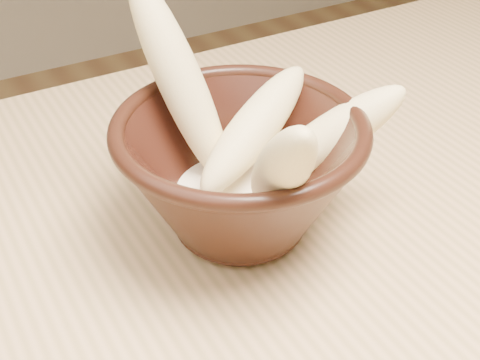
% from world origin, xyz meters
% --- Properties ---
extents(table, '(1.20, 0.80, 0.75)m').
position_xyz_m(table, '(0.00, 0.00, 0.67)').
color(table, tan).
rests_on(table, ground).
extents(bowl, '(0.20, 0.20, 0.11)m').
position_xyz_m(bowl, '(-0.09, 0.06, 0.81)').
color(bowl, black).
rests_on(bowl, table).
extents(milk_puddle, '(0.11, 0.11, 0.02)m').
position_xyz_m(milk_puddle, '(-0.09, 0.06, 0.79)').
color(milk_puddle, '#FEF0CD').
rests_on(milk_puddle, bowl).
extents(banana_upright, '(0.08, 0.13, 0.18)m').
position_xyz_m(banana_upright, '(-0.11, 0.13, 0.87)').
color(banana_upright, '#EBD08B').
rests_on(banana_upright, bowl).
extents(banana_right, '(0.14, 0.08, 0.11)m').
position_xyz_m(banana_right, '(-0.02, 0.05, 0.83)').
color(banana_right, '#EBD08B').
rests_on(banana_right, bowl).
extents(banana_across, '(0.15, 0.10, 0.09)m').
position_xyz_m(banana_across, '(-0.07, 0.08, 0.84)').
color(banana_across, '#EBD08B').
rests_on(banana_across, bowl).
extents(banana_front, '(0.08, 0.15, 0.15)m').
position_xyz_m(banana_front, '(-0.10, -0.00, 0.86)').
color(banana_front, '#EBD08B').
rests_on(banana_front, bowl).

